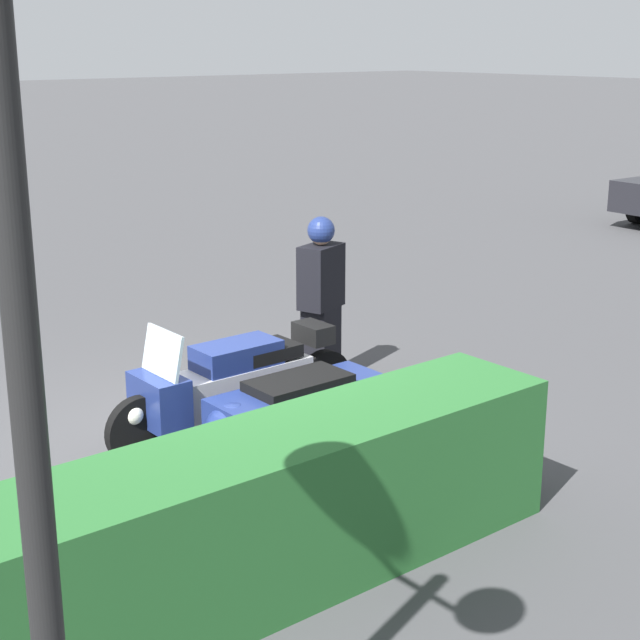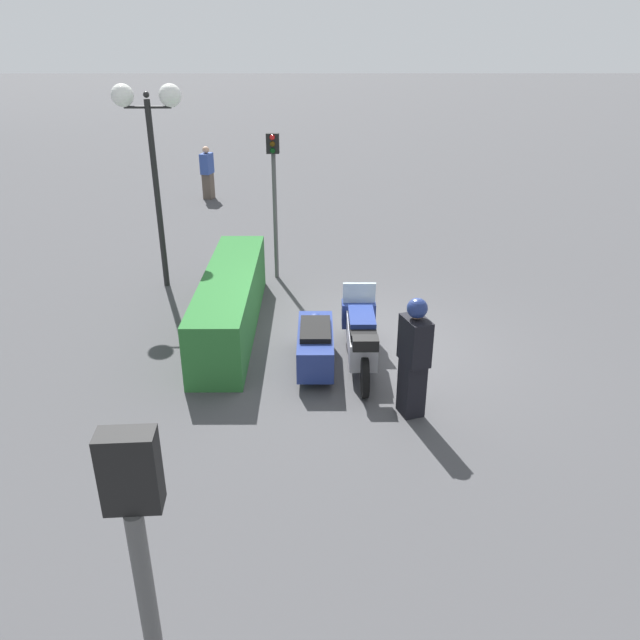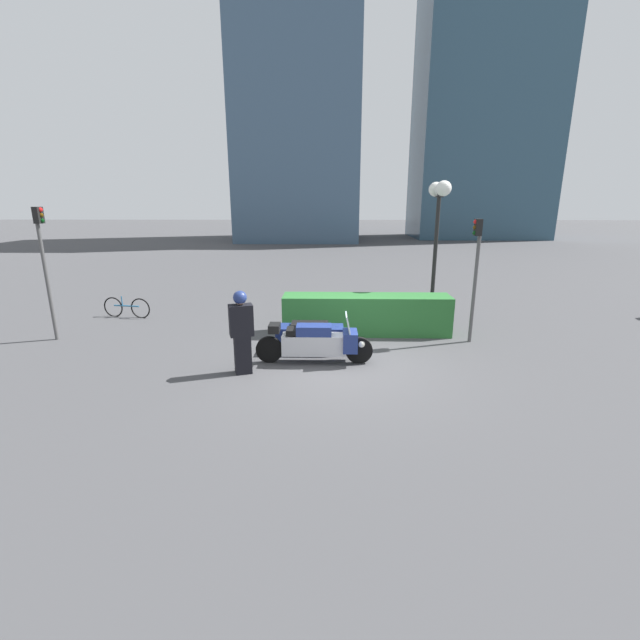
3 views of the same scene
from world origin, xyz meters
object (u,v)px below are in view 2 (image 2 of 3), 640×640
(officer_rider, at_px, (414,355))
(traffic_light_far, at_px, (153,628))
(police_motorcycle, at_px, (337,337))
(twin_lamp_post, at_px, (149,122))
(pedestrian_bystander, at_px, (207,173))
(traffic_light_near, at_px, (274,185))
(hedge_bush_curbside, at_px, (230,301))

(officer_rider, xyz_separation_m, traffic_light_far, (-5.36, 2.15, 1.30))
(police_motorcycle, relative_size, traffic_light_far, 0.77)
(twin_lamp_post, distance_m, pedestrian_bystander, 8.18)
(police_motorcycle, distance_m, officer_rider, 1.89)
(police_motorcycle, xyz_separation_m, traffic_light_near, (3.92, 1.22, 1.62))
(officer_rider, height_order, traffic_light_near, traffic_light_near)
(twin_lamp_post, bearing_deg, traffic_light_far, -166.80)
(police_motorcycle, height_order, traffic_light_near, traffic_light_near)
(hedge_bush_curbside, bearing_deg, police_motorcycle, -124.56)
(police_motorcycle, xyz_separation_m, pedestrian_bystander, (11.24, 3.89, 0.38))
(hedge_bush_curbside, xyz_separation_m, traffic_light_far, (-8.19, -0.75, 1.70))
(officer_rider, height_order, traffic_light_far, traffic_light_far)
(police_motorcycle, distance_m, pedestrian_bystander, 11.90)
(police_motorcycle, distance_m, traffic_light_far, 7.20)
(twin_lamp_post, xyz_separation_m, pedestrian_bystander, (7.76, 0.31, -2.55))
(hedge_bush_curbside, xyz_separation_m, traffic_light_near, (2.62, -0.67, 1.54))
(twin_lamp_post, bearing_deg, officer_rider, -137.48)
(traffic_light_near, bearing_deg, traffic_light_far, 1.72)
(hedge_bush_curbside, bearing_deg, twin_lamp_post, 37.71)
(police_motorcycle, height_order, pedestrian_bystander, pedestrian_bystander)
(police_motorcycle, bearing_deg, traffic_light_near, 17.45)
(hedge_bush_curbside, relative_size, twin_lamp_post, 1.11)
(pedestrian_bystander, bearing_deg, hedge_bush_curbside, -63.05)
(traffic_light_near, bearing_deg, twin_lamp_post, -77.90)
(police_motorcycle, distance_m, hedge_bush_curbside, 2.31)
(officer_rider, height_order, hedge_bush_curbside, officer_rider)
(traffic_light_near, bearing_deg, police_motorcycle, 18.64)
(twin_lamp_post, height_order, traffic_light_near, twin_lamp_post)
(hedge_bush_curbside, height_order, pedestrian_bystander, pedestrian_bystander)
(traffic_light_far, bearing_deg, traffic_light_near, -3.18)
(traffic_light_far, xyz_separation_m, pedestrian_bystander, (18.12, 2.74, -1.40))
(hedge_bush_curbside, relative_size, pedestrian_bystander, 2.71)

